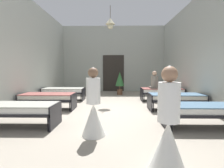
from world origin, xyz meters
The scene contains 12 objects.
ground_plane centered at (0.00, 0.00, -0.05)m, with size 7.28×11.59×0.10m, color #9E9384.
room_shell centered at (0.00, 1.39, 2.16)m, with size 7.08×11.19×4.32m.
bed_left_row_0 centered at (-2.29, -1.90, 0.44)m, with size 1.90×0.84×0.57m.
bed_right_row_0 centered at (2.29, -1.90, 0.44)m, with size 1.90×0.84×0.57m.
bed_left_row_1 centered at (-2.29, 0.00, 0.44)m, with size 1.90×0.84×0.57m.
bed_right_row_1 centered at (2.29, 0.00, 0.44)m, with size 1.90×0.84×0.57m.
bed_left_row_2 centered at (-2.29, 1.90, 0.44)m, with size 1.90×0.84×0.57m.
bed_right_row_2 centered at (2.29, 1.90, 0.44)m, with size 1.90×0.84×0.57m.
nurse_near_aisle centered at (-0.34, -2.47, 0.53)m, with size 0.52×0.52×1.49m.
nurse_mid_aisle centered at (0.87, -3.75, 0.53)m, with size 0.52×0.52×1.49m.
patient_seated_primary centered at (1.94, 1.89, 0.87)m, with size 0.44×0.44×0.80m.
potted_plant centered at (0.38, 3.79, 0.82)m, with size 0.51×0.51×1.31m.
Camera 1 is at (0.13, -6.11, 1.42)m, focal length 27.69 mm.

